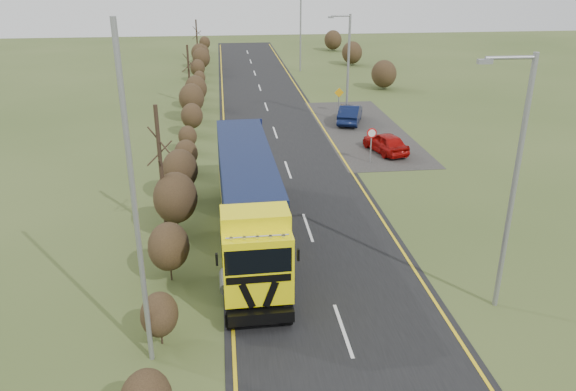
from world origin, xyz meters
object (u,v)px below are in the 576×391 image
Objects in this scene: car_red_hatchback at (386,143)px; speed_sign at (371,139)px; streetlight_near at (512,177)px; lorry at (248,196)px; car_blue_sedan at (350,114)px.

speed_sign reaches higher than car_red_hatchback.
lorry is at bearing 144.30° from streetlight_near.
streetlight_near is 16.18m from speed_sign.
lorry is 6.27× the size of speed_sign.
lorry reaches higher than car_blue_sedan.
car_blue_sedan is 25.51m from streetlight_near.
lorry reaches higher than car_red_hatchback.
streetlight_near is (-1.02, -17.69, 4.29)m from car_red_hatchback.
streetlight_near is 4.04× the size of speed_sign.
car_blue_sedan is (-0.69, 7.47, 0.05)m from car_red_hatchback.
car_blue_sedan is at bearing -99.51° from car_red_hatchback.
streetlight_near is at bearing 108.30° from car_blue_sedan.
lorry is 15.07m from car_red_hatchback.
streetlight_near reaches higher than speed_sign.
speed_sign is at bearing 36.83° from car_red_hatchback.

